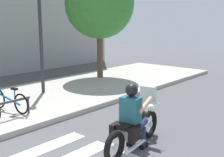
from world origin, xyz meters
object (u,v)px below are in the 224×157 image
(bicycle_6, at_px, (9,100))
(street_lamp, at_px, (40,26))
(rider, at_px, (133,112))
(tree_near_rack, at_px, (100,4))
(motorcycle, at_px, (134,128))

(bicycle_6, bearing_deg, street_lamp, 30.13)
(rider, xyz_separation_m, tree_near_rack, (4.90, 5.53, 2.58))
(tree_near_rack, bearing_deg, bicycle_6, -164.00)
(bicycle_6, bearing_deg, motorcycle, -81.38)
(street_lamp, bearing_deg, bicycle_6, -149.87)
(tree_near_rack, bearing_deg, motorcycle, -131.14)
(tree_near_rack, bearing_deg, street_lamp, -173.35)
(rider, height_order, bicycle_6, rider)
(street_lamp, distance_m, tree_near_rack, 3.57)
(motorcycle, bearing_deg, bicycle_6, 98.62)
(bicycle_6, height_order, street_lamp, street_lamp)
(rider, distance_m, street_lamp, 5.59)
(bicycle_6, xyz_separation_m, street_lamp, (1.99, 1.15, 2.04))
(rider, bearing_deg, bicycle_6, 97.52)
(street_lamp, bearing_deg, rider, -105.96)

